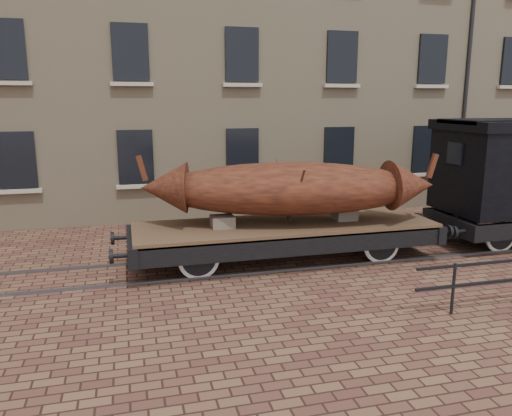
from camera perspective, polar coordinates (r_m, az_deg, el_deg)
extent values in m
plane|color=#502D25|center=(12.37, -0.78, -6.45)|extent=(90.00, 90.00, 0.00)
cube|color=tan|center=(22.36, 0.55, 20.02)|extent=(40.00, 10.00, 14.00)
cube|color=black|center=(16.74, -25.68, 4.98)|extent=(1.10, 0.12, 1.70)
cube|color=#B7AD98|center=(16.81, -25.42, 1.75)|extent=(1.30, 0.18, 0.12)
cube|color=black|center=(16.44, -13.59, 5.73)|extent=(1.10, 0.12, 1.70)
cube|color=#B7AD98|center=(16.50, -13.42, 2.43)|extent=(1.30, 0.18, 0.12)
cube|color=black|center=(16.87, -1.56, 6.22)|extent=(1.10, 0.12, 1.70)
cube|color=#B7AD98|center=(16.93, -1.49, 3.00)|extent=(1.30, 0.18, 0.12)
cube|color=black|center=(17.98, 9.44, 6.43)|extent=(1.10, 0.12, 1.70)
cube|color=#B7AD98|center=(18.05, 9.41, 3.41)|extent=(1.30, 0.18, 0.12)
cube|color=black|center=(19.67, 18.86, 6.43)|extent=(1.10, 0.12, 1.70)
cube|color=#B7AD98|center=(19.72, 18.76, 3.66)|extent=(1.30, 0.18, 0.12)
cube|color=black|center=(21.79, 26.62, 6.29)|extent=(1.10, 0.12, 1.70)
cube|color=#B7AD98|center=(21.84, 26.48, 3.80)|extent=(1.30, 0.18, 0.12)
cube|color=black|center=(16.71, -26.73, 15.91)|extent=(1.10, 0.12, 1.70)
cube|color=#B7AD98|center=(16.60, -26.45, 12.67)|extent=(1.30, 0.18, 0.12)
cube|color=black|center=(16.41, -14.17, 16.90)|extent=(1.10, 0.12, 1.70)
cube|color=#B7AD98|center=(16.29, -13.98, 13.59)|extent=(1.30, 0.18, 0.12)
cube|color=black|center=(16.84, -1.62, 17.11)|extent=(1.10, 0.12, 1.70)
cube|color=#B7AD98|center=(16.73, -1.55, 13.89)|extent=(1.30, 0.18, 0.12)
cube|color=black|center=(17.96, 9.81, 16.64)|extent=(1.10, 0.12, 1.70)
cube|color=#B7AD98|center=(17.85, 9.77, 13.61)|extent=(1.30, 0.18, 0.12)
cube|color=black|center=(19.64, 19.52, 15.74)|extent=(1.10, 0.12, 1.70)
cube|color=#B7AD98|center=(19.55, 19.42, 12.97)|extent=(1.30, 0.18, 0.12)
cylinder|color=black|center=(20.67, 23.53, 19.71)|extent=(0.14, 0.14, 14.00)
cube|color=#59595E|center=(11.70, 0.08, -7.40)|extent=(30.00, 0.08, 0.06)
cube|color=#59595E|center=(13.02, -1.54, -5.34)|extent=(30.00, 0.08, 0.06)
cylinder|color=black|center=(10.15, 21.61, -8.59)|extent=(0.06, 0.06, 1.00)
cube|color=brown|center=(12.35, 3.37, -2.01)|extent=(7.40, 2.17, 0.12)
cube|color=black|center=(11.49, 4.91, -4.34)|extent=(7.40, 0.16, 0.44)
cube|color=black|center=(13.34, 2.02, -1.97)|extent=(7.40, 0.16, 0.44)
cube|color=black|center=(11.84, -13.99, -4.18)|extent=(0.22, 2.27, 0.44)
cylinder|color=black|center=(11.13, -15.35, -5.30)|extent=(0.35, 0.10, 0.10)
cylinder|color=black|center=(11.13, -16.21, -5.34)|extent=(0.08, 0.32, 0.32)
cylinder|color=black|center=(12.55, -15.31, -3.32)|extent=(0.35, 0.10, 0.10)
cylinder|color=black|center=(12.56, -16.07, -3.36)|extent=(0.08, 0.32, 0.32)
cube|color=black|center=(13.97, 17.95, -1.92)|extent=(0.22, 2.27, 0.44)
cylinder|color=black|center=(13.53, 20.61, -2.55)|extent=(0.35, 0.10, 0.10)
cylinder|color=black|center=(13.63, 21.19, -2.50)|extent=(0.08, 0.32, 0.32)
cylinder|color=black|center=(14.73, 17.32, -1.17)|extent=(0.35, 0.10, 0.10)
cylinder|color=black|center=(14.81, 17.88, -1.13)|extent=(0.08, 0.32, 0.32)
cylinder|color=black|center=(11.99, -7.07, -4.78)|extent=(0.10, 1.87, 0.10)
cylinder|color=silver|center=(11.31, -6.57, -5.81)|extent=(0.95, 0.07, 0.95)
cylinder|color=black|center=(11.31, -6.57, -5.81)|extent=(0.78, 0.10, 0.78)
cube|color=black|center=(11.12, -6.51, -4.84)|extent=(0.89, 0.08, 0.10)
cylinder|color=silver|center=(12.67, -7.51, -3.85)|extent=(0.95, 0.07, 0.95)
cylinder|color=black|center=(12.67, -7.51, -3.85)|extent=(0.78, 0.10, 0.78)
cube|color=black|center=(12.72, -7.61, -2.68)|extent=(0.89, 0.08, 0.10)
cylinder|color=black|center=(13.32, 12.68, -3.25)|extent=(0.10, 1.87, 0.10)
cylinder|color=silver|center=(12.71, 14.16, -4.07)|extent=(0.95, 0.07, 0.95)
cylinder|color=black|center=(12.71, 14.16, -4.07)|extent=(0.78, 0.10, 0.78)
cube|color=black|center=(12.55, 14.47, -3.18)|extent=(0.89, 0.08, 0.10)
cylinder|color=silver|center=(13.94, 11.34, -2.50)|extent=(0.95, 0.07, 0.95)
cylinder|color=black|center=(13.94, 11.34, -2.50)|extent=(0.78, 0.10, 0.78)
cube|color=black|center=(13.99, 11.16, -1.45)|extent=(0.89, 0.08, 0.10)
cube|color=black|center=(12.45, 3.35, -3.73)|extent=(3.95, 0.06, 0.06)
cube|color=gray|center=(11.92, -3.86, -1.56)|extent=(0.54, 0.49, 0.28)
cube|color=gray|center=(12.87, 10.08, -0.69)|extent=(0.54, 0.49, 0.28)
ellipsoid|color=brown|center=(12.19, 3.85, 2.23)|extent=(6.66, 3.17, 1.28)
cone|color=brown|center=(12.16, -10.48, 2.30)|extent=(1.31, 1.40, 1.21)
cube|color=brown|center=(12.16, -12.90, 4.46)|extent=(0.27, 0.18, 0.62)
cone|color=brown|center=(12.93, 17.32, 2.53)|extent=(1.31, 1.40, 1.21)
cube|color=brown|center=(13.05, 19.50, 4.57)|extent=(0.27, 0.18, 0.62)
cylinder|color=#49362E|center=(11.73, 4.64, 1.19)|extent=(0.06, 1.09, 1.50)
cylinder|color=#49362E|center=(12.69, 3.10, 2.05)|extent=(0.06, 1.09, 1.50)
cube|color=black|center=(17.13, 27.06, -0.21)|extent=(5.76, 0.15, 0.43)
cube|color=black|center=(14.53, 21.28, -1.70)|extent=(0.21, 2.31, 0.43)
cylinder|color=black|center=(13.68, 21.67, -2.56)|extent=(0.08, 0.31, 0.31)
cylinder|color=black|center=(14.91, 18.21, -1.14)|extent=(0.08, 0.31, 0.31)
cylinder|color=black|center=(15.22, 24.45, -2.19)|extent=(0.10, 1.83, 0.10)
cylinder|color=silver|center=(14.69, 26.20, -2.84)|extent=(0.92, 0.07, 0.92)
cylinder|color=black|center=(14.69, 26.20, -2.84)|extent=(0.76, 0.10, 0.76)
cylinder|color=silver|center=(15.76, 22.82, -1.58)|extent=(0.92, 0.07, 0.92)
cylinder|color=black|center=(15.76, 22.82, -1.58)|extent=(0.76, 0.10, 0.76)
cube|color=black|center=(14.21, 21.81, 5.84)|extent=(0.08, 0.58, 0.58)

